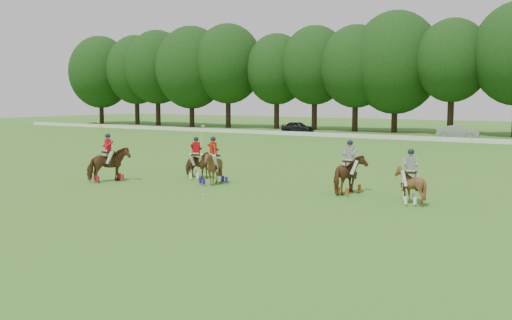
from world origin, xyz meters
The scene contains 11 objects.
ground centered at (0.00, 0.00, 0.00)m, with size 180.00×180.00×0.00m, color #346C1F.
tree_line centered at (0.26, 48.05, 8.23)m, with size 117.98×14.32×14.75m.
boundary_rail centered at (0.00, 38.00, 0.22)m, with size 120.00×0.10×0.44m, color white.
car_left centered at (-16.37, 42.50, 0.67)m, with size 1.58×3.94×1.34m, color black.
car_mid centered at (2.11, 42.50, 0.67)m, with size 1.43×4.09×1.35m, color #A4A4AA.
polo_red_a centered at (-5.42, 2.49, 0.89)m, with size 1.67×2.25×2.97m.
polo_red_b centered at (-2.44, 5.77, 0.76)m, with size 1.84×1.74×2.72m.
polo_red_c centered at (-0.44, 4.58, 0.84)m, with size 1.87×1.93×2.34m.
polo_stripe_a centered at (6.19, 5.63, 0.86)m, with size 1.25×2.03×2.37m.
polo_stripe_b centered at (9.13, 4.83, 0.78)m, with size 1.57×1.66×2.19m.
polo_ball centered at (1.09, 1.81, 0.04)m, with size 0.09×0.09×0.09m, color white.
Camera 1 is at (16.04, -17.32, 4.23)m, focal length 40.00 mm.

